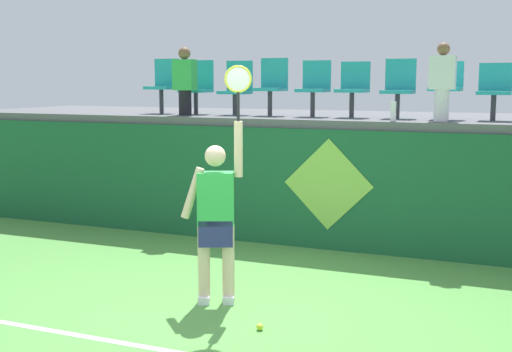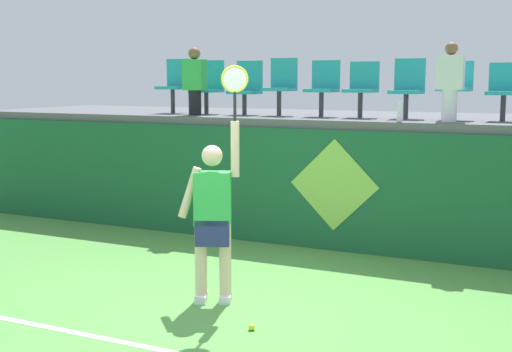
{
  "view_description": "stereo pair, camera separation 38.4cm",
  "coord_description": "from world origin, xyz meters",
  "views": [
    {
      "loc": [
        2.81,
        -6.06,
        2.36
      ],
      "look_at": [
        -0.12,
        1.02,
        1.26
      ],
      "focal_mm": 47.44,
      "sensor_mm": 36.0,
      "label": 1
    },
    {
      "loc": [
        3.16,
        -5.91,
        2.36
      ],
      "look_at": [
        -0.12,
        1.02,
        1.26
      ],
      "focal_mm": 47.44,
      "sensor_mm": 36.0,
      "label": 2
    }
  ],
  "objects": [
    {
      "name": "stadium_chair_0",
      "position": [
        -2.92,
        3.76,
        2.3
      ],
      "size": [
        0.44,
        0.42,
        0.9
      ],
      "color": "#38383D",
      "rests_on": "spectator_platform"
    },
    {
      "name": "wall_signage_mount",
      "position": [
        0.21,
        2.8,
        0.0
      ],
      "size": [
        1.27,
        0.01,
        1.56
      ],
      "color": "#195633",
      "rests_on": "ground_plane"
    },
    {
      "name": "stadium_chair_1",
      "position": [
        -2.28,
        3.76,
        2.27
      ],
      "size": [
        0.44,
        0.42,
        0.87
      ],
      "color": "#38383D",
      "rests_on": "spectator_platform"
    },
    {
      "name": "stadium_chair_7",
      "position": [
        1.62,
        3.75,
        2.27
      ],
      "size": [
        0.44,
        0.42,
        0.81
      ],
      "color": "#38383D",
      "rests_on": "spectator_platform"
    },
    {
      "name": "stadium_chair_2",
      "position": [
        -1.59,
        3.77,
        2.25
      ],
      "size": [
        0.44,
        0.42,
        0.85
      ],
      "color": "#38383D",
      "rests_on": "spectator_platform"
    },
    {
      "name": "water_bottle",
      "position": [
        1.03,
        3.04,
        1.93
      ],
      "size": [
        0.08,
        0.08,
        0.26
      ],
      "primitive_type": "cylinder",
      "color": "white",
      "rests_on": "spectator_platform"
    },
    {
      "name": "court_baseline_stripe",
      "position": [
        0.0,
        -1.16,
        0.0
      ],
      "size": [
        11.71,
        0.08,
        0.01
      ],
      "primitive_type": "cube",
      "color": "white",
      "rests_on": "ground_plane"
    },
    {
      "name": "court_back_wall",
      "position": [
        0.0,
        2.91,
        0.84
      ],
      "size": [
        13.01,
        0.2,
        1.68
      ],
      "primitive_type": "cube",
      "color": "#195633",
      "rests_on": "ground_plane"
    },
    {
      "name": "spectator_0",
      "position": [
        -2.28,
        3.32,
        2.34
      ],
      "size": [
        0.34,
        0.2,
        1.05
      ],
      "color": "black",
      "rests_on": "spectator_platform"
    },
    {
      "name": "tennis_player",
      "position": [
        -0.24,
        0.21,
        0.94
      ],
      "size": [
        0.71,
        0.39,
        2.5
      ],
      "color": "white",
      "rests_on": "ground_plane"
    },
    {
      "name": "spectator_1",
      "position": [
        1.62,
        3.33,
        2.33
      ],
      "size": [
        0.34,
        0.2,
        1.04
      ],
      "color": "white",
      "rests_on": "spectator_platform"
    },
    {
      "name": "stadium_chair_6",
      "position": [
        0.96,
        3.76,
        2.26
      ],
      "size": [
        0.44,
        0.42,
        0.85
      ],
      "color": "#38383D",
      "rests_on": "spectator_platform"
    },
    {
      "name": "stadium_chair_4",
      "position": [
        -0.31,
        3.76,
        2.27
      ],
      "size": [
        0.44,
        0.42,
        0.84
      ],
      "color": "#38383D",
      "rests_on": "spectator_platform"
    },
    {
      "name": "stadium_chair_5",
      "position": [
        0.3,
        3.76,
        2.26
      ],
      "size": [
        0.44,
        0.42,
        0.82
      ],
      "color": "#38383D",
      "rests_on": "spectator_platform"
    },
    {
      "name": "stadium_chair_8",
      "position": [
        2.26,
        3.76,
        2.24
      ],
      "size": [
        0.44,
        0.42,
        0.78
      ],
      "color": "#38383D",
      "rests_on": "spectator_platform"
    },
    {
      "name": "ground_plane",
      "position": [
        0.0,
        0.0,
        0.0
      ],
      "size": [
        40.0,
        40.0,
        0.0
      ],
      "primitive_type": "plane",
      "color": "#519342"
    },
    {
      "name": "stadium_chair_3",
      "position": [
        -0.99,
        3.76,
        2.29
      ],
      "size": [
        0.44,
        0.42,
        0.89
      ],
      "color": "#38383D",
      "rests_on": "spectator_platform"
    },
    {
      "name": "tennis_ball",
      "position": [
        0.5,
        -0.39,
        0.03
      ],
      "size": [
        0.07,
        0.07,
        0.07
      ],
      "primitive_type": "sphere",
      "color": "#D1E533",
      "rests_on": "ground_plane"
    },
    {
      "name": "spectator_platform",
      "position": [
        0.0,
        4.38,
        1.74
      ],
      "size": [
        13.01,
        3.04,
        0.12
      ],
      "primitive_type": "cube",
      "color": "#56565B",
      "rests_on": "court_back_wall"
    }
  ]
}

